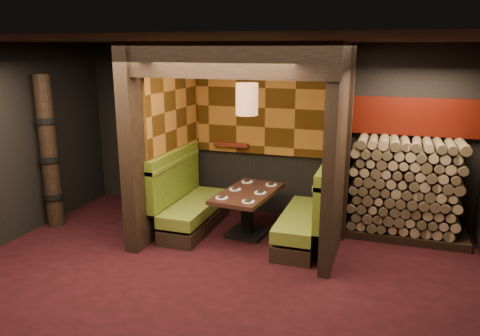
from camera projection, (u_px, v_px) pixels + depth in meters
name	position (u px, v px, depth m)	size (l,w,h in m)	color
floor	(206.00, 287.00, 5.60)	(6.50, 5.50, 0.02)	black
ceiling	(201.00, 39.00, 4.88)	(6.50, 5.50, 0.02)	black
wall_back	(267.00, 131.00, 7.77)	(6.50, 0.02, 2.85)	black
wall_front	(20.00, 290.00, 2.70)	(6.50, 0.02, 2.85)	black
partition_left	(164.00, 138.00, 7.16)	(0.20, 2.20, 2.85)	black
partition_right	(339.00, 149.00, 6.41)	(0.15, 2.10, 2.85)	black
header_beam	(222.00, 60.00, 5.59)	(2.85, 0.18, 0.44)	black
tapa_back_panel	(266.00, 108.00, 7.64)	(2.40, 0.06, 1.55)	#9D5C1E
tapa_side_panel	(175.00, 110.00, 7.18)	(0.04, 1.85, 1.45)	#9D5C1E
lacquer_shelf	(231.00, 144.00, 7.92)	(0.60, 0.12, 0.07)	#611E12
booth_bench_left	(189.00, 204.00, 7.30)	(0.68, 1.60, 1.14)	black
booth_bench_right	(309.00, 218.00, 6.73)	(0.68, 1.60, 1.14)	black
dining_table	(248.00, 206.00, 7.03)	(0.85, 1.38, 0.69)	black
place_settings	(248.00, 191.00, 6.97)	(0.69, 1.12, 0.03)	white
pendant_lamp	(247.00, 99.00, 6.58)	(0.32, 0.32, 1.01)	#AD7142
totem_column	(49.00, 153.00, 7.24)	(0.31, 0.31, 2.40)	black
firewood_stack	(410.00, 189.00, 6.87)	(1.73, 0.70, 1.50)	black
mosaic_header	(416.00, 117.00, 6.92)	(1.83, 0.10, 0.56)	maroon
bay_front_post	(348.00, 146.00, 6.62)	(0.08, 0.08, 2.85)	black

